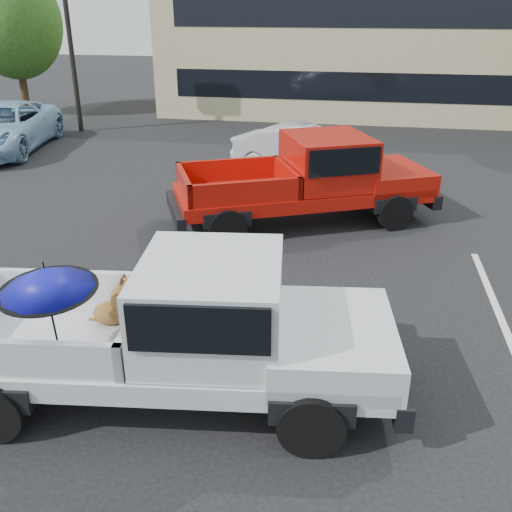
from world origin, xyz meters
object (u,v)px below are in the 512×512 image
(silver_sedan, at_px, (304,152))
(blue_suv, at_px, (1,128))
(tree_left, at_px, (13,23))
(tree_back, at_px, (487,5))
(red_pickup, at_px, (319,175))
(silver_pickup, at_px, (193,324))

(silver_sedan, bearing_deg, blue_suv, 105.60)
(silver_sedan, bearing_deg, tree_left, 81.89)
(tree_left, bearing_deg, blue_suv, -65.44)
(tree_back, height_order, silver_sedan, tree_back)
(red_pickup, bearing_deg, tree_left, 116.50)
(tree_left, relative_size, silver_sedan, 1.45)
(blue_suv, bearing_deg, silver_sedan, -16.43)
(tree_back, xyz_separation_m, red_pickup, (-6.24, -18.11, -3.35))
(tree_left, height_order, silver_sedan, tree_left)
(tree_back, distance_m, silver_pickup, 26.02)
(tree_back, bearing_deg, red_pickup, -109.02)
(tree_back, xyz_separation_m, silver_sedan, (-6.93, -14.49, -3.73))
(tree_left, xyz_separation_m, blue_suv, (2.93, -6.40, -2.96))
(red_pickup, xyz_separation_m, silver_sedan, (-0.69, 3.62, -0.37))
(red_pickup, bearing_deg, silver_pickup, -123.18)
(tree_back, bearing_deg, blue_suv, -141.86)
(silver_sedan, bearing_deg, red_pickup, -147.53)
(tree_left, xyz_separation_m, silver_sedan, (13.07, -7.49, -3.05))
(red_pickup, bearing_deg, blue_suv, 131.94)
(silver_sedan, distance_m, blue_suv, 10.20)
(silver_pickup, bearing_deg, silver_sedan, 81.58)
(tree_back, relative_size, red_pickup, 1.15)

